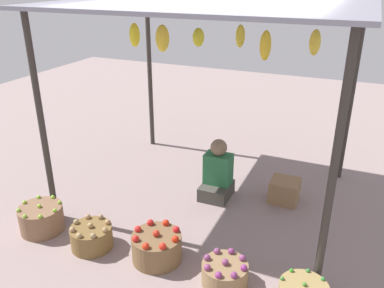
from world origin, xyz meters
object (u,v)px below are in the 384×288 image
object	(u,v)px
basket_purple_onions	(225,273)
basket_limes	(41,218)
basket_potatoes	(92,236)
wooden_crate_near_vendor	(284,191)
vendor_person	(217,175)
basket_red_tomatoes	(157,247)

from	to	relation	value
basket_purple_onions	basket_limes	bearing A→B (deg)	-179.46
basket_potatoes	basket_purple_onions	size ratio (longest dim) A/B	1.01
basket_potatoes	basket_limes	bearing A→B (deg)	177.60
basket_potatoes	wooden_crate_near_vendor	world-z (taller)	basket_potatoes
basket_potatoes	wooden_crate_near_vendor	distance (m)	2.40
basket_purple_onions	basket_potatoes	bearing A→B (deg)	-178.06
vendor_person	basket_limes	xyz separation A→B (m)	(-1.54, -1.48, -0.15)
basket_potatoes	basket_red_tomatoes	size ratio (longest dim) A/B	0.87
basket_purple_onions	wooden_crate_near_vendor	distance (m)	1.69
basket_red_tomatoes	vendor_person	bearing A→B (deg)	84.91
basket_limes	basket_purple_onions	size ratio (longest dim) A/B	1.11
basket_limes	basket_purple_onions	xyz separation A→B (m)	(2.16, 0.02, -0.04)
vendor_person	basket_potatoes	size ratio (longest dim) A/B	1.79
basket_potatoes	basket_purple_onions	xyz separation A→B (m)	(1.46, 0.05, -0.01)
vendor_person	basket_potatoes	world-z (taller)	vendor_person
basket_potatoes	wooden_crate_near_vendor	bearing A→B (deg)	46.00
basket_potatoes	basket_purple_onions	bearing A→B (deg)	1.94
basket_purple_onions	vendor_person	bearing A→B (deg)	112.73
basket_red_tomatoes	wooden_crate_near_vendor	world-z (taller)	basket_red_tomatoes
vendor_person	basket_red_tomatoes	xyz separation A→B (m)	(-0.13, -1.41, -0.15)
vendor_person	basket_purple_onions	world-z (taller)	vendor_person
basket_potatoes	basket_purple_onions	world-z (taller)	basket_potatoes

